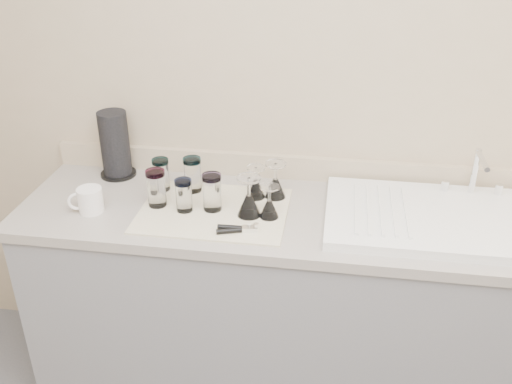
% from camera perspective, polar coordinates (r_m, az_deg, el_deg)
% --- Properties ---
extents(room_envelope, '(3.54, 3.50, 2.52)m').
position_cam_1_polar(room_envelope, '(0.79, -4.33, -3.36)').
color(room_envelope, '#57575D').
rests_on(room_envelope, ground).
extents(counter_unit, '(2.06, 0.62, 0.90)m').
position_cam_1_polar(counter_unit, '(2.40, 2.97, -11.29)').
color(counter_unit, slate).
rests_on(counter_unit, ground).
extents(sink_unit, '(0.82, 0.50, 0.22)m').
position_cam_1_polar(sink_unit, '(2.17, 17.94, -2.49)').
color(sink_unit, white).
rests_on(sink_unit, counter_unit).
extents(dish_towel, '(0.55, 0.42, 0.01)m').
position_cam_1_polar(dish_towel, '(2.15, -4.24, -1.85)').
color(dish_towel, silver).
rests_on(dish_towel, counter_unit).
extents(tumbler_teal, '(0.07, 0.07, 0.13)m').
position_cam_1_polar(tumbler_teal, '(2.29, -9.46, 1.76)').
color(tumbler_teal, white).
rests_on(tumbler_teal, dish_towel).
extents(tumbler_cyan, '(0.07, 0.07, 0.14)m').
position_cam_1_polar(tumbler_cyan, '(2.26, -6.36, 1.77)').
color(tumbler_cyan, white).
rests_on(tumbler_cyan, dish_towel).
extents(tumbler_magenta, '(0.07, 0.07, 0.14)m').
position_cam_1_polar(tumbler_magenta, '(2.17, -9.94, 0.41)').
color(tumbler_magenta, white).
rests_on(tumbler_magenta, dish_towel).
extents(tumbler_blue, '(0.06, 0.06, 0.13)m').
position_cam_1_polar(tumbler_blue, '(2.13, -7.23, -0.31)').
color(tumbler_blue, white).
rests_on(tumbler_blue, dish_towel).
extents(tumbler_lavender, '(0.07, 0.07, 0.14)m').
position_cam_1_polar(tumbler_lavender, '(2.12, -4.42, 0.00)').
color(tumbler_lavender, white).
rests_on(tumbler_lavender, dish_towel).
extents(goblet_back_left, '(0.07, 0.07, 0.13)m').
position_cam_1_polar(goblet_back_left, '(2.21, -0.01, 0.50)').
color(goblet_back_left, white).
rests_on(goblet_back_left, dish_towel).
extents(goblet_back_right, '(0.08, 0.08, 0.15)m').
position_cam_1_polar(goblet_back_right, '(2.21, 1.95, 0.65)').
color(goblet_back_right, white).
rests_on(goblet_back_right, dish_towel).
extents(goblet_front_left, '(0.09, 0.09, 0.16)m').
position_cam_1_polar(goblet_front_left, '(2.08, -0.71, -1.05)').
color(goblet_front_left, white).
rests_on(goblet_front_left, dish_towel).
extents(goblet_front_right, '(0.07, 0.07, 0.13)m').
position_cam_1_polar(goblet_front_right, '(2.08, 1.34, -1.47)').
color(goblet_front_right, white).
rests_on(goblet_front_right, dish_towel).
extents(can_opener, '(0.15, 0.06, 0.02)m').
position_cam_1_polar(can_opener, '(2.01, -1.85, -3.73)').
color(can_opener, silver).
rests_on(can_opener, dish_towel).
extents(white_mug, '(0.14, 0.12, 0.10)m').
position_cam_1_polar(white_mug, '(2.21, -16.32, -0.79)').
color(white_mug, white).
rests_on(white_mug, counter_unit).
extents(paper_towel_roll, '(0.15, 0.15, 0.28)m').
position_cam_1_polar(paper_towel_roll, '(2.44, -13.91, 4.57)').
color(paper_towel_roll, black).
rests_on(paper_towel_roll, counter_unit).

